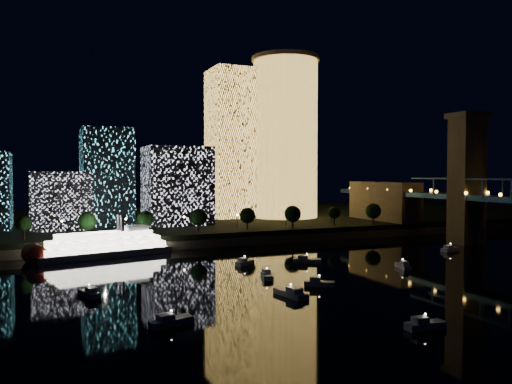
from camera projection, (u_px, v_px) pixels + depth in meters
ground at (425, 286)px, 119.65m from camera, size 520.00×520.00×0.00m
far_bank at (214, 219)px, 266.49m from camera, size 420.00×160.00×5.00m
seawall at (277, 239)px, 194.89m from camera, size 420.00×6.00×3.00m
tower_cylindrical at (285, 137)px, 250.60m from camera, size 34.00×34.00×80.10m
tower_rectangular at (233, 144)px, 251.53m from camera, size 23.28×23.28×74.07m
midrise_blocks at (95, 186)px, 209.21m from camera, size 100.97×35.82×41.22m
riverboat at (99, 246)px, 160.88m from camera, size 46.53×18.40×13.75m
motorboats at (367, 279)px, 124.25m from camera, size 127.80×72.84×2.78m
esplanade_trees at (222, 216)px, 191.89m from camera, size 165.91×6.90×8.95m
street_lamps at (184, 220)px, 192.24m from camera, size 132.70×0.70×5.65m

